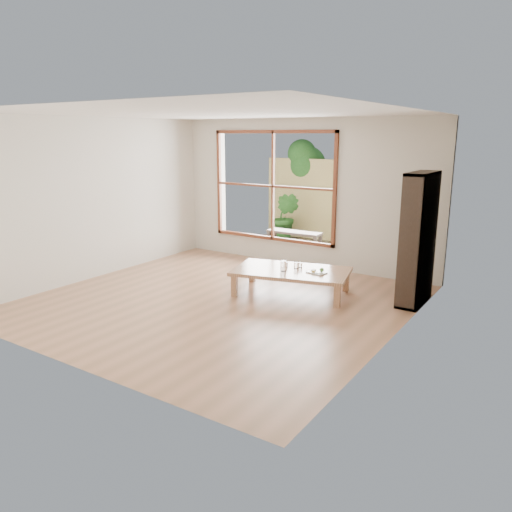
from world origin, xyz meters
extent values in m
plane|color=#AD7856|center=(0.00, 0.00, 0.00)|extent=(5.00, 5.00, 0.00)
cube|color=tan|center=(0.68, 0.85, 0.34)|extent=(1.87, 1.33, 0.05)
cube|color=tan|center=(0.04, 0.29, 0.16)|extent=(0.10, 0.10, 0.32)
cube|color=tan|center=(-0.15, 1.04, 0.16)|extent=(0.10, 0.10, 0.32)
cube|color=tan|center=(1.51, 0.66, 0.16)|extent=(0.10, 0.10, 0.32)
cube|color=tan|center=(1.32, 1.41, 0.16)|extent=(0.10, 0.10, 0.32)
cube|color=silver|center=(0.03, 1.79, 0.04)|extent=(0.52, 0.52, 0.07)
cube|color=#2E2219|center=(2.33, 1.45, 0.92)|extent=(0.29, 0.83, 1.84)
cylinder|color=silver|center=(0.62, 0.72, 0.45)|extent=(0.08, 0.08, 0.16)
cylinder|color=silver|center=(0.71, 0.95, 0.42)|extent=(0.07, 0.07, 0.09)
cylinder|color=silver|center=(0.73, 1.03, 0.41)|extent=(0.06, 0.06, 0.08)
cylinder|color=silver|center=(0.53, 0.93, 0.41)|extent=(0.06, 0.06, 0.08)
cube|color=white|center=(1.08, 0.89, 0.38)|extent=(0.29, 0.23, 0.02)
sphere|color=#4D7830|center=(1.14, 0.93, 0.42)|extent=(0.06, 0.06, 0.06)
cube|color=gold|center=(1.05, 0.85, 0.40)|extent=(0.05, 0.05, 0.02)
cube|color=beige|center=(1.01, 0.92, 0.39)|extent=(0.06, 0.06, 0.02)
cylinder|color=silver|center=(1.10, 0.83, 0.39)|extent=(0.15, 0.04, 0.01)
cube|color=#3B332B|center=(-0.60, 3.56, 0.00)|extent=(2.80, 2.00, 0.05)
cube|color=#2E2219|center=(-0.70, 3.44, 0.36)|extent=(1.15, 0.36, 0.05)
cube|color=#2E2219|center=(-1.23, 3.30, 0.18)|extent=(0.06, 0.06, 0.31)
cube|color=#2E2219|center=(-1.24, 3.55, 0.18)|extent=(0.06, 0.06, 0.31)
cube|color=#2E2219|center=(-0.17, 3.33, 0.18)|extent=(0.06, 0.06, 0.31)
cube|color=#2E2219|center=(-0.18, 3.58, 0.18)|extent=(0.06, 0.06, 0.31)
cube|color=tan|center=(-0.60, 4.56, 0.90)|extent=(2.80, 0.06, 1.80)
imported|color=#2B5D22|center=(0.38, 4.29, 0.50)|extent=(1.00, 0.91, 0.96)
imported|color=#2B5D22|center=(-1.26, 4.07, 0.56)|extent=(0.61, 0.50, 1.06)
cylinder|color=#4C3D2D|center=(-1.30, 4.86, 0.80)|extent=(0.14, 0.14, 1.60)
sphere|color=#2B5D22|center=(-1.18, 4.86, 1.65)|extent=(0.84, 0.84, 0.84)
sphere|color=#2B5D22|center=(-1.45, 4.94, 1.45)|extent=(0.70, 0.70, 0.70)
sphere|color=#2B5D22|center=(-1.27, 4.76, 1.90)|extent=(0.64, 0.64, 0.64)
camera|label=1|loc=(4.15, -5.41, 2.33)|focal=35.00mm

